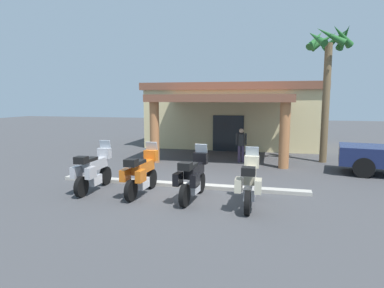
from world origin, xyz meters
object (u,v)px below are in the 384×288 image
object	(u,v)px
motorcycle_silver	(93,170)
pedestrian	(241,143)
motel_building	(233,114)
motorcycle_cream	(250,182)
motorcycle_black	(193,177)
motorcycle_orange	(141,173)
palm_tree_near_portico	(328,61)

from	to	relation	value
motorcycle_silver	pedestrian	xyz separation A→B (m)	(4.25, 6.33, 0.24)
motel_building	motorcycle_cream	size ratio (longest dim) A/B	4.97
motorcycle_black	motorcycle_orange	bearing A→B (deg)	90.77
pedestrian	palm_tree_near_portico	size ratio (longest dim) A/B	0.25
motel_building	palm_tree_near_portico	world-z (taller)	palm_tree_near_portico
motel_building	motorcycle_cream	bearing A→B (deg)	-81.45
palm_tree_near_portico	motorcycle_orange	bearing A→B (deg)	-131.17
motorcycle_silver	pedestrian	bearing A→B (deg)	-34.33
motorcycle_silver	pedestrian	world-z (taller)	pedestrian
motorcycle_orange	palm_tree_near_portico	size ratio (longest dim) A/B	0.34
motel_building	motorcycle_orange	xyz separation A→B (m)	(-1.41, -12.14, -1.38)
motorcycle_silver	motorcycle_black	distance (m)	3.45
pedestrian	palm_tree_near_portico	distance (m)	5.56
motel_building	motorcycle_silver	xyz separation A→B (m)	(-3.13, -12.12, -1.38)
motel_building	pedestrian	world-z (taller)	motel_building
palm_tree_near_portico	motorcycle_black	bearing A→B (deg)	-122.21
motorcycle_black	pedestrian	bearing A→B (deg)	-2.77
motorcycle_silver	motorcycle_black	world-z (taller)	same
motel_building	motorcycle_orange	bearing A→B (deg)	-97.36
motorcycle_silver	palm_tree_near_portico	xyz separation A→B (m)	(8.14, 7.30, 4.10)
motel_building	motorcycle_orange	size ratio (longest dim) A/B	4.96
motel_building	pedestrian	distance (m)	6.00
motorcycle_silver	motel_building	bearing A→B (deg)	-14.92
motorcycle_cream	motorcycle_orange	bearing A→B (deg)	83.96
motorcycle_black	pedestrian	xyz separation A→B (m)	(0.80, 6.46, 0.24)
motorcycle_orange	palm_tree_near_portico	distance (m)	10.57
motorcycle_orange	palm_tree_near_portico	bearing A→B (deg)	-38.84
motorcycle_orange	motorcycle_cream	world-z (taller)	same
motorcycle_orange	motorcycle_cream	bearing A→B (deg)	-93.11
motorcycle_cream	palm_tree_near_portico	size ratio (longest dim) A/B	0.34
motorcycle_cream	palm_tree_near_portico	bearing A→B (deg)	-21.73
motorcycle_black	palm_tree_near_portico	bearing A→B (deg)	-27.90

